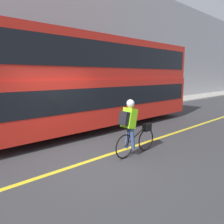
# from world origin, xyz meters

# --- Properties ---
(ground_plane) EXTENTS (80.00, 80.00, 0.00)m
(ground_plane) POSITION_xyz_m (0.00, 0.00, 0.00)
(ground_plane) COLOR #38383A
(road_center_line) EXTENTS (50.00, 0.14, 0.01)m
(road_center_line) POSITION_xyz_m (0.00, -0.14, 0.00)
(road_center_line) COLOR yellow
(road_center_line) RESTS_ON ground_plane
(sidewalk_curb) EXTENTS (60.00, 2.45, 0.12)m
(sidewalk_curb) POSITION_xyz_m (0.00, 5.87, 0.06)
(sidewalk_curb) COLOR #A8A399
(sidewalk_curb) RESTS_ON ground_plane
(bus) EXTENTS (9.97, 2.48, 3.72)m
(bus) POSITION_xyz_m (2.61, 2.70, 2.07)
(bus) COLOR black
(bus) RESTS_ON ground_plane
(cyclist_on_bike) EXTENTS (1.61, 0.32, 1.61)m
(cyclist_on_bike) POSITION_xyz_m (1.12, -0.64, 0.87)
(cyclist_on_bike) COLOR black
(cyclist_on_bike) RESTS_ON ground_plane
(trash_bin) EXTENTS (0.57, 0.57, 1.00)m
(trash_bin) POSITION_xyz_m (5.44, 5.74, 0.62)
(trash_bin) COLOR #515156
(trash_bin) RESTS_ON sidewalk_curb
(street_sign_post) EXTENTS (0.36, 0.09, 2.28)m
(street_sign_post) POSITION_xyz_m (2.96, 5.74, 1.40)
(street_sign_post) COLOR #59595B
(street_sign_post) RESTS_ON sidewalk_curb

